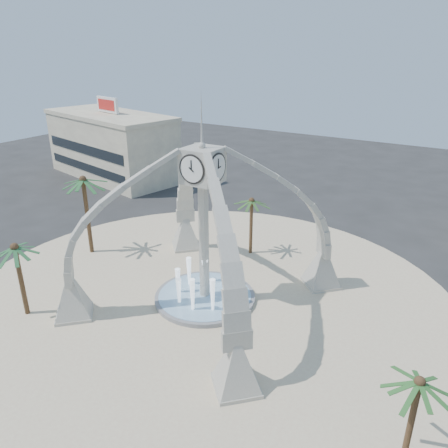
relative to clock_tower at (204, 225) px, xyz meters
The scene contains 9 objects.
ground 6.49m from the clock_tower, 90.00° to the left, with size 140.00×140.00×0.00m, color #282828.
plaza 6.46m from the clock_tower, 90.00° to the left, with size 40.00×40.00×0.06m, color beige.
clock_tower is the anchor object (origin of this frame).
fountain 6.20m from the clock_tower, 90.00° to the left, with size 8.00×8.00×3.62m.
building_nw 38.87m from the clock_tower, 145.49° to the left, with size 23.75×13.73×11.90m.
palm_east 17.92m from the clock_tower, 22.09° to the right, with size 4.08×4.08×5.32m.
palm_west 14.40m from the clock_tower, behind, with size 4.98×4.98×8.25m.
palm_north 9.44m from the clock_tower, 95.84° to the left, with size 3.90×3.90×6.12m.
palm_south 13.59m from the clock_tower, 139.59° to the right, with size 4.30×4.30×6.31m.
Camera 1 is at (17.19, -24.72, 18.95)m, focal length 35.00 mm.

